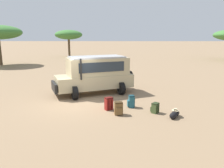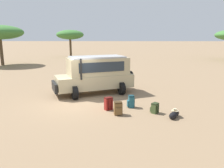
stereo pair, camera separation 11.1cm
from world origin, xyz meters
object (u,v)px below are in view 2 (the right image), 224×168
backpack_beside_front_wheel (155,108)px  backpack_outermost (131,102)px  duffel_bag_low_black_case (174,114)px  backpack_cluster_center (108,104)px  safari_vehicle (96,74)px  backpack_near_rear_wheel (118,108)px  acacia_tree_left_mid (70,35)px

backpack_beside_front_wheel → backpack_outermost: bearing=143.2°
backpack_outermost → duffel_bag_low_black_case: bearing=-36.7°
backpack_beside_front_wheel → backpack_cluster_center: size_ratio=0.78×
safari_vehicle → duffel_bag_low_black_case: 6.09m
safari_vehicle → backpack_near_rear_wheel: size_ratio=8.39×
safari_vehicle → backpack_beside_front_wheel: size_ratio=10.53×
safari_vehicle → backpack_near_rear_wheel: (1.48, -4.07, -0.98)m
safari_vehicle → duffel_bag_low_black_case: bearing=-47.0°
safari_vehicle → backpack_outermost: size_ratio=8.22×
acacia_tree_left_mid → backpack_cluster_center: bearing=-74.2°
duffel_bag_low_black_case → acacia_tree_left_mid: (-11.38, 30.23, 3.79)m
safari_vehicle → acacia_tree_left_mid: bearing=105.8°
safari_vehicle → backpack_outermost: safari_vehicle is taller
backpack_near_rear_wheel → safari_vehicle: bearing=110.0°
safari_vehicle → backpack_beside_front_wheel: safari_vehicle is taller
duffel_bag_low_black_case → acacia_tree_left_mid: bearing=110.6°
backpack_outermost → backpack_beside_front_wheel: bearing=-36.8°
backpack_beside_front_wheel → duffel_bag_low_black_case: backpack_beside_front_wheel is taller
backpack_beside_front_wheel → backpack_near_rear_wheel: bearing=-170.7°
backpack_beside_front_wheel → backpack_near_rear_wheel: size_ratio=0.80×
backpack_beside_front_wheel → duffel_bag_low_black_case: (0.81, -0.60, -0.09)m
backpack_beside_front_wheel → acacia_tree_left_mid: size_ratio=0.10×
safari_vehicle → acacia_tree_left_mid: acacia_tree_left_mid is taller
backpack_outermost → acacia_tree_left_mid: acacia_tree_left_mid is taller
backpack_near_rear_wheel → duffel_bag_low_black_case: (2.60, -0.30, -0.15)m
safari_vehicle → backpack_cluster_center: size_ratio=8.16×
backpack_cluster_center → backpack_beside_front_wheel: bearing=-10.6°
backpack_beside_front_wheel → backpack_outermost: (-1.12, 0.84, 0.07)m
backpack_outermost → acacia_tree_left_mid: (-9.45, 28.79, 3.63)m
backpack_near_rear_wheel → backpack_outermost: size_ratio=0.98×
safari_vehicle → backpack_near_rear_wheel: 4.44m
backpack_outermost → duffel_bag_low_black_case: (1.93, -1.44, -0.16)m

